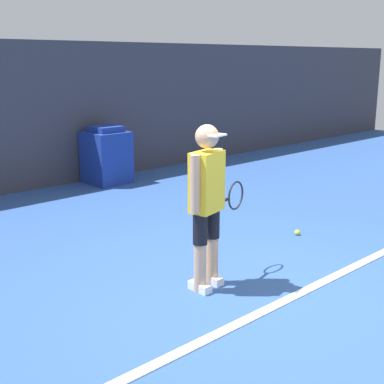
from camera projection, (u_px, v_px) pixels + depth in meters
name	position (u px, v px, depth m)	size (l,w,h in m)	color
ground_plane	(263.00, 297.00, 5.00)	(24.00, 24.00, 0.00)	#2D5193
back_wall	(2.00, 119.00, 8.53)	(24.00, 0.10, 2.46)	#383842
court_baseline	(281.00, 303.00, 4.85)	(21.60, 0.10, 0.01)	white
tennis_player	(207.00, 200.00, 5.01)	(0.93, 0.35, 1.59)	tan
tennis_ball	(297.00, 232.00, 6.73)	(0.07, 0.07, 0.07)	#D1E533
covered_chair	(106.00, 156.00, 9.48)	(0.67, 0.72, 1.02)	navy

